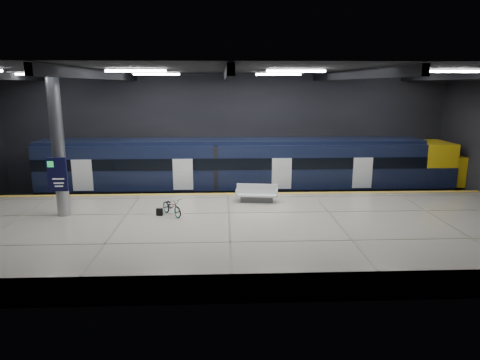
{
  "coord_description": "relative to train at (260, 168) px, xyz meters",
  "views": [
    {
      "loc": [
        -0.29,
        -21.29,
        7.3
      ],
      "look_at": [
        0.68,
        1.5,
        2.2
      ],
      "focal_mm": 32.0,
      "sensor_mm": 36.0,
      "label": 1
    }
  ],
  "objects": [
    {
      "name": "bicycle",
      "position": [
        -4.87,
        -6.78,
        -0.52
      ],
      "size": [
        1.46,
        1.7,
        0.88
      ],
      "primitive_type": "imported",
      "rotation": [
        0.0,
        0.0,
        0.64
      ],
      "color": "#99999E",
      "rests_on": "platform"
    },
    {
      "name": "train",
      "position": [
        0.0,
        0.0,
        0.0
      ],
      "size": [
        29.4,
        2.84,
        3.79
      ],
      "color": "black",
      "rests_on": "ground"
    },
    {
      "name": "rails",
      "position": [
        -2.13,
        0.0,
        -1.98
      ],
      "size": [
        30.0,
        1.52,
        0.16
      ],
      "color": "gray",
      "rests_on": "ground"
    },
    {
      "name": "info_column",
      "position": [
        -10.13,
        -6.52,
        2.4
      ],
      "size": [
        0.9,
        0.78,
        6.9
      ],
      "color": "#9EA0A5",
      "rests_on": "platform"
    },
    {
      "name": "ground",
      "position": [
        -2.13,
        -5.5,
        -2.06
      ],
      "size": [
        30.0,
        30.0,
        0.0
      ],
      "primitive_type": "plane",
      "color": "black",
      "rests_on": "ground"
    },
    {
      "name": "safety_strip",
      "position": [
        -2.13,
        -2.75,
        -0.95
      ],
      "size": [
        30.0,
        0.4,
        0.01
      ],
      "primitive_type": "cube",
      "color": "gold",
      "rests_on": "platform"
    },
    {
      "name": "platform",
      "position": [
        -2.13,
        -8.0,
        -1.51
      ],
      "size": [
        30.0,
        11.0,
        1.1
      ],
      "primitive_type": "cube",
      "color": "#B8B09C",
      "rests_on": "ground"
    },
    {
      "name": "pannier_bag",
      "position": [
        -5.47,
        -6.78,
        -0.78
      ],
      "size": [
        0.32,
        0.22,
        0.35
      ],
      "primitive_type": "cube",
      "rotation": [
        0.0,
        0.0,
        -0.16
      ],
      "color": "black",
      "rests_on": "platform"
    },
    {
      "name": "room_shell",
      "position": [
        -2.13,
        -5.49,
        3.66
      ],
      "size": [
        30.1,
        16.1,
        8.05
      ],
      "color": "black",
      "rests_on": "ground"
    },
    {
      "name": "bench",
      "position": [
        -0.56,
        -4.49,
        -0.61
      ],
      "size": [
        2.34,
        1.21,
        0.99
      ],
      "rotation": [
        0.0,
        0.0,
        -0.13
      ],
      "color": "#595B60",
      "rests_on": "platform"
    }
  ]
}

